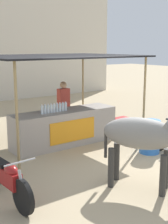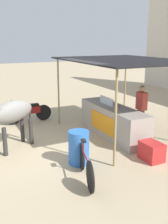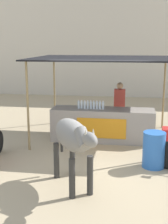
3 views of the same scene
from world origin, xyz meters
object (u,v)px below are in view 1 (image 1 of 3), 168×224
(vendor_behind_counter, at_px, (64,108))
(motorcycle_parked, at_px, (6,178))
(cooler_box, at_px, (121,126))
(water_barrel, at_px, (150,137))
(cow, at_px, (143,136))
(stall_counter, at_px, (65,128))

(vendor_behind_counter, bearing_deg, motorcycle_parked, -136.47)
(vendor_behind_counter, xyz_separation_m, cooler_box, (1.57, -0.85, -0.61))
(vendor_behind_counter, xyz_separation_m, motorcycle_parked, (-3.03, -2.88, -0.42))
(vendor_behind_counter, relative_size, motorcycle_parked, 0.92)
(water_barrel, xyz_separation_m, motorcycle_parked, (-3.95, -0.27, 0.00))
(cooler_box, distance_m, cow, 3.91)
(cow, height_order, motorcycle_parked, cow)
(water_barrel, bearing_deg, vendor_behind_counter, 109.47)
(stall_counter, xyz_separation_m, motorcycle_parked, (-2.57, -2.12, -0.05))
(stall_counter, height_order, motorcycle_parked, stall_counter)
(water_barrel, xyz_separation_m, cow, (-1.66, -1.30, 0.61))
(cooler_box, height_order, cow, cow)
(vendor_behind_counter, distance_m, water_barrel, 2.80)
(stall_counter, relative_size, cow, 1.72)
(motorcycle_parked, bearing_deg, cow, -24.15)
(vendor_behind_counter, relative_size, cooler_box, 2.75)
(stall_counter, distance_m, motorcycle_parked, 3.34)
(stall_counter, distance_m, water_barrel, 2.31)
(motorcycle_parked, bearing_deg, water_barrel, 3.94)
(stall_counter, xyz_separation_m, vendor_behind_counter, (0.45, 0.75, 0.37))
(cooler_box, xyz_separation_m, cow, (-2.31, -3.05, 0.79))
(cow, relative_size, motorcycle_parked, 0.97)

